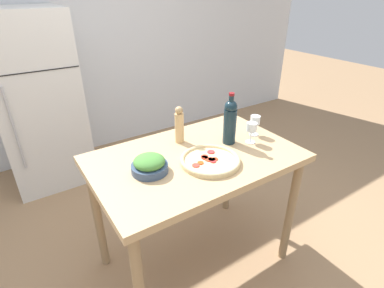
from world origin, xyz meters
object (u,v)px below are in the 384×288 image
Objects in this scene: wine_glass_far at (255,121)px; homemade_pizza at (210,160)px; salad_bowl at (150,165)px; wine_bottle at (230,121)px; wine_glass_near at (252,128)px; refrigerator at (38,102)px; pepper_mill at (179,125)px.

homemade_pizza is (-0.47, -0.13, -0.09)m from wine_glass_far.
salad_bowl is 0.35m from homemade_pizza.
homemade_pizza is (-0.25, -0.14, -0.14)m from wine_bottle.
wine_glass_far is 0.40× the size of homemade_pizza.
wine_glass_near is at bearing -144.25° from wine_glass_far.
refrigerator is at bearing 119.42° from wine_glass_near.
wine_glass_near is 0.38m from homemade_pizza.
refrigerator is 4.89× the size of wine_bottle.
wine_bottle is 1.37× the size of pepper_mill.
wine_glass_far reaches higher than salad_bowl.
refrigerator is 1.98m from homemade_pizza.
wine_glass_far is 0.68× the size of salad_bowl.
wine_glass_near is 0.12m from wine_glass_far.
homemade_pizza is (-0.37, -0.06, -0.09)m from wine_glass_near.
wine_glass_far is (0.22, -0.01, -0.05)m from wine_bottle.
salad_bowl is at bearing 176.33° from wine_glass_near.
salad_bowl is at bearing -79.83° from refrigerator.
wine_bottle is (0.90, -1.73, 0.22)m from refrigerator.
wine_bottle is 1.65× the size of salad_bowl.
wine_glass_far reaches higher than homemade_pizza.
wine_glass_near is 0.46m from pepper_mill.
pepper_mill is at bearing -67.60° from refrigerator.
salad_bowl is (-0.58, -0.03, -0.11)m from wine_bottle.
wine_glass_near is 0.71m from salad_bowl.
refrigerator reaches higher than wine_glass_near.
homemade_pizza is at bearing -151.39° from wine_bottle.
wine_glass_far is at bearing 1.80° from salad_bowl.
salad_bowl is (-0.70, 0.05, -0.06)m from wine_glass_near.
wine_bottle is 2.43× the size of wine_glass_far.
wine_glass_near is 1.00× the size of wine_glass_far.
refrigerator reaches higher than wine_bottle.
refrigerator is 1.68m from pepper_mill.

